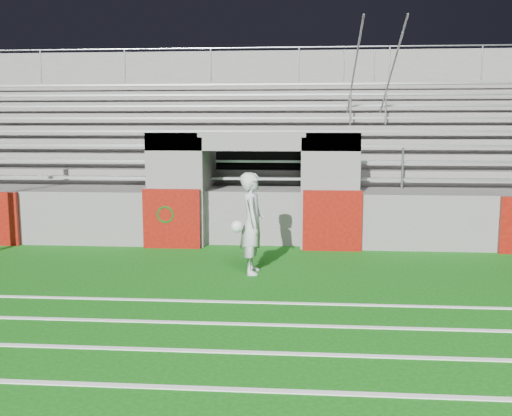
{
  "coord_description": "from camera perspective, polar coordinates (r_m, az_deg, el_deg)",
  "views": [
    {
      "loc": [
        1.1,
        -9.58,
        2.71
      ],
      "look_at": [
        0.2,
        1.8,
        1.1
      ],
      "focal_mm": 40.0,
      "sensor_mm": 36.0,
      "label": 1
    }
  ],
  "objects": [
    {
      "name": "ground",
      "position": [
        10.01,
        -1.97,
        -7.68
      ],
      "size": [
        90.0,
        90.0,
        0.0
      ],
      "primitive_type": "plane",
      "color": "#0F540E",
      "rests_on": "ground"
    },
    {
      "name": "stadium_structure",
      "position": [
        17.62,
        0.93,
        4.07
      ],
      "size": [
        26.0,
        8.48,
        5.42
      ],
      "color": "#595755",
      "rests_on": "ground"
    },
    {
      "name": "goalkeeper_with_ball",
      "position": [
        10.6,
        -0.4,
        -1.54
      ],
      "size": [
        0.63,
        0.72,
        1.9
      ],
      "color": "#A6ADB0",
      "rests_on": "ground"
    },
    {
      "name": "hose_coil",
      "position": [
        13.02,
        -9.0,
        -0.78
      ],
      "size": [
        0.48,
        0.14,
        0.51
      ],
      "color": "#0D410E",
      "rests_on": "ground"
    }
  ]
}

